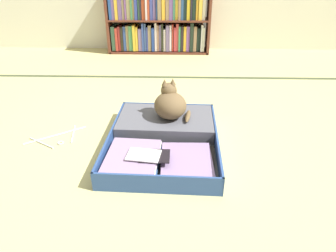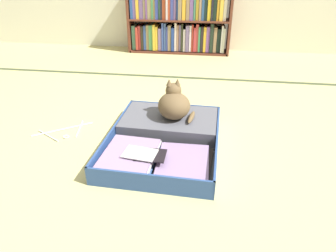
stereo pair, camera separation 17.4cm
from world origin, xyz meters
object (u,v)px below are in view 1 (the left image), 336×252
at_px(bookshelf, 158,21).
at_px(open_suitcase, 163,137).
at_px(clothes_hanger, 57,138).
at_px(black_cat, 170,104).

distance_m(bookshelf, open_suitcase, 2.20).
height_order(open_suitcase, clothes_hanger, open_suitcase).
bearing_deg(clothes_hanger, black_cat, 9.26).
height_order(bookshelf, black_cat, bookshelf).
xyz_separation_m(open_suitcase, black_cat, (0.04, 0.16, 0.16)).
height_order(bookshelf, clothes_hanger, bookshelf).
xyz_separation_m(black_cat, clothes_hanger, (-0.74, -0.12, -0.20)).
height_order(open_suitcase, black_cat, black_cat).
height_order(black_cat, clothes_hanger, black_cat).
bearing_deg(bookshelf, black_cat, -84.60).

